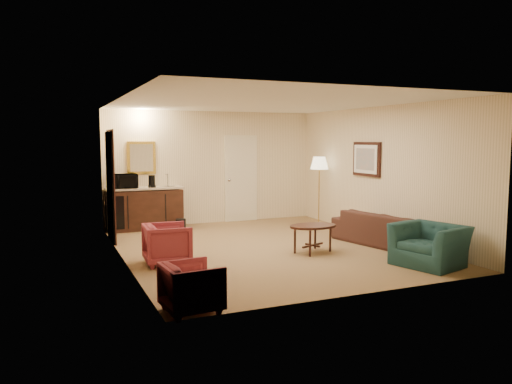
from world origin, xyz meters
TOP-DOWN VIEW (x-y plane):
  - ground at (0.00, 0.00)m, footprint 6.00×6.00m
  - room_walls at (-0.10, 0.77)m, footprint 5.02×6.01m
  - wetbar_cabinet at (-1.65, 2.72)m, footprint 1.64×0.58m
  - sofa at (2.15, -0.70)m, footprint 1.02×2.15m
  - teal_armchair at (1.82, -2.20)m, footprint 0.88×1.12m
  - rose_chair_near at (-1.90, -0.50)m, footprint 0.67×0.72m
  - rose_chair_far at (-2.15, -2.80)m, footprint 0.62×0.66m
  - coffee_table at (0.60, -0.70)m, footprint 0.99×0.83m
  - floor_lamp at (2.20, 1.85)m, footprint 0.45×0.45m
  - waste_bin at (-1.00, 2.14)m, footprint 0.26×0.26m
  - microwave at (-2.08, 2.68)m, footprint 0.55×0.31m
  - coffee_maker at (-1.51, 2.60)m, footprint 0.16×0.16m

SIDE VIEW (x-z plane):
  - ground at x=0.00m, z-range 0.00..0.00m
  - waste_bin at x=-1.00m, z-range 0.00..0.27m
  - coffee_table at x=0.60m, z-range 0.00..0.48m
  - rose_chair_far at x=-2.15m, z-range 0.00..0.63m
  - rose_chair_near at x=-1.90m, z-range 0.00..0.70m
  - sofa at x=2.15m, z-range 0.00..0.81m
  - teal_armchair at x=1.82m, z-range 0.00..0.86m
  - wetbar_cabinet at x=-1.65m, z-range 0.00..0.92m
  - floor_lamp at x=2.20m, z-range 0.00..1.56m
  - coffee_maker at x=-1.51m, z-range 0.92..1.19m
  - microwave at x=-2.08m, z-range 0.92..1.29m
  - room_walls at x=-0.10m, z-range 0.41..3.02m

